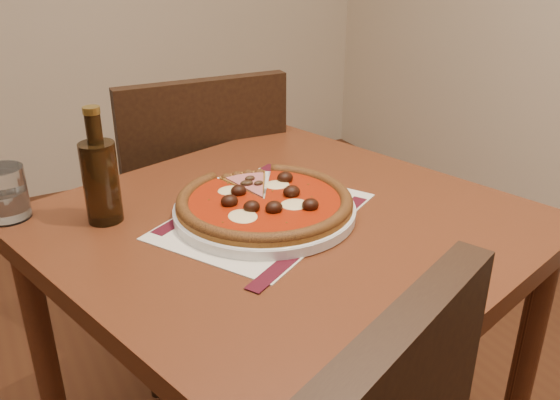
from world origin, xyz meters
The scene contains 8 objects.
table centered at (0.91, 0.88, 0.65)m, with size 0.99×0.99×0.75m.
chair_far centered at (0.95, 1.45, 0.52)m, with size 0.45×0.45×0.90m.
placemat centered at (0.88, 0.90, 0.75)m, with size 0.38×0.27×0.00m, color silver.
plate centered at (0.88, 0.90, 0.76)m, with size 0.33×0.33×0.02m, color white.
pizza centered at (0.88, 0.90, 0.78)m, with size 0.32×0.32×0.04m.
ham_slice centered at (0.90, 0.98, 0.78)m, with size 0.10×0.14×0.02m.
water_glass centered at (0.47, 1.12, 0.80)m, with size 0.08×0.08×0.10m, color white.
bottle centered at (0.62, 1.03, 0.83)m, with size 0.06×0.06×0.21m.
Camera 1 is at (0.44, 0.03, 1.24)m, focal length 38.00 mm.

